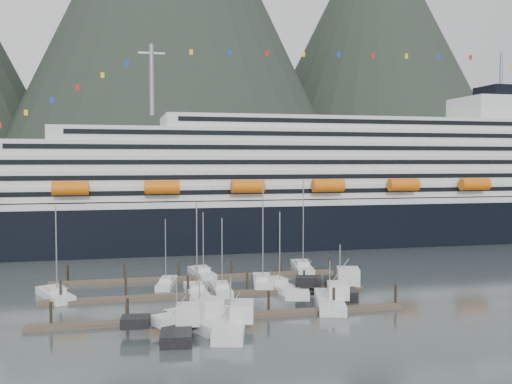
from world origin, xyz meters
TOP-DOWN VIEW (x-y plane):
  - ground at (0.00, 0.00)m, footprint 1600.00×1600.00m
  - mountains at (52.48, 588.54)m, footprint 870.00×440.00m
  - cruise_ship at (30.03, 54.94)m, footprint 210.00×30.40m
  - dock_near at (-4.93, -9.95)m, footprint 48.18×2.28m
  - dock_mid at (-4.93, 3.05)m, footprint 48.18×2.28m
  - dock_far at (-4.93, 16.05)m, footprint 48.18×2.28m
  - sailboat_a at (-27.00, 6.62)m, footprint 6.50×10.50m
  - sailboat_b at (-6.71, 4.76)m, footprint 2.73×10.27m
  - sailboat_c at (-2.79, 5.18)m, footprint 2.96×9.30m
  - sailboat_d at (4.51, 8.65)m, footprint 5.05×12.11m
  - sailboat_e at (-10.51, 11.60)m, footprint 4.32×9.31m
  - sailboat_f at (-3.88, 18.58)m, footprint 3.93×9.76m
  - sailboat_g at (14.76, 19.99)m, footprint 4.82×12.05m
  - sailboat_h at (6.07, 5.66)m, footprint 4.67×10.45m
  - trawler_a at (-11.68, -14.98)m, footprint 9.21×12.69m
  - trawler_b at (-8.77, -13.21)m, footprint 9.81×11.45m
  - trawler_c at (-5.34, -14.96)m, footprint 10.30×13.94m
  - trawler_d at (9.97, -6.98)m, footprint 9.43×12.17m
  - trawler_e at (14.28, 0.31)m, footprint 10.54×13.13m

SIDE VIEW (x-z plane):
  - ground at x=0.00m, z-range 0.00..0.00m
  - dock_near at x=-4.93m, z-range -1.29..1.91m
  - dock_mid at x=-4.93m, z-range -1.29..1.91m
  - dock_far at x=-4.93m, z-range -1.29..1.91m
  - sailboat_e at x=-10.51m, z-range -5.19..5.98m
  - sailboat_c at x=-2.79m, z-range -5.50..6.31m
  - sailboat_f at x=-3.88m, z-range -5.40..6.23m
  - sailboat_b at x=-6.71m, z-range -6.83..7.68m
  - sailboat_h at x=6.07m, z-range -5.89..6.75m
  - sailboat_a at x=-27.00m, z-range -6.57..7.45m
  - sailboat_d at x=4.51m, z-range -8.25..9.15m
  - sailboat_g at x=14.76m, z-range -8.05..8.96m
  - trawler_a at x=-11.68m, z-range -2.52..4.27m
  - trawler_c at x=-5.34m, z-range -2.56..4.33m
  - trawler_d at x=9.97m, z-range -2.58..4.36m
  - trawler_b at x=-8.77m, z-range -2.66..4.48m
  - trawler_e at x=14.28m, z-range -3.08..5.08m
  - cruise_ship at x=30.03m, z-range -13.11..37.19m
  - mountains at x=52.48m, z-range -46.60..373.40m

